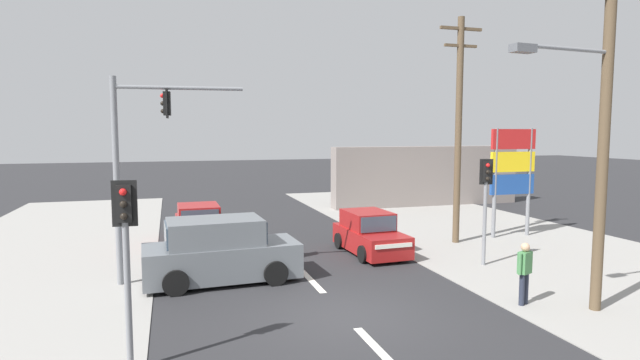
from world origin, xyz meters
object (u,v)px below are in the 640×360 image
Objects in this scene: sedan_crossing_left at (199,226)px; pedestal_signal_right_kerb at (486,194)px; utility_pole_midground_right at (459,126)px; pedestrian_at_kerb at (524,270)px; hatchback_oncoming_mid at (370,234)px; pedestal_signal_left_kerb at (126,243)px; utility_pole_foreground_right at (600,119)px; traffic_signal_mast at (136,153)px; shopping_plaza_sign at (513,167)px; suv_kerbside_parked at (220,252)px.

pedestal_signal_right_kerb is at bearing -34.97° from sedan_crossing_left.
utility_pole_midground_right is 5.45× the size of pedestrian_at_kerb.
pedestal_signal_right_kerb is 2.18× the size of pedestrian_at_kerb.
utility_pole_midground_right reaches higher than hatchback_oncoming_mid.
utility_pole_midground_right is at bearing 71.24° from pedestrian_at_kerb.
pedestal_signal_left_kerb reaches higher than sedan_crossing_left.
utility_pole_midground_right reaches higher than pedestrian_at_kerb.
pedestal_signal_left_kerb is (-10.74, -4.46, 0.00)m from pedestal_signal_right_kerb.
utility_pole_midground_right is (1.04, 7.77, -0.07)m from utility_pole_foreground_right.
sedan_crossing_left is at bearing 145.03° from pedestal_signal_right_kerb.
pedestrian_at_kerb is (9.51, -4.81, -2.91)m from traffic_signal_mast.
shopping_plaza_sign reaches higher than sedan_crossing_left.
shopping_plaza_sign reaches higher than pedestrian_at_kerb.
traffic_signal_mast is 3.76m from suv_kerbside_parked.
pedestrian_at_kerb is at bearing -31.03° from suv_kerbside_parked.
utility_pole_foreground_right is 0.99× the size of utility_pole_midground_right.
utility_pole_foreground_right reaches higher than pedestrian_at_kerb.
traffic_signal_mast is 14.96m from shopping_plaza_sign.
suv_kerbside_parked is at bearing -11.36° from traffic_signal_mast.
utility_pole_foreground_right is 2.37× the size of hatchback_oncoming_mid.
utility_pole_midground_right reaches higher than pedestal_signal_left_kerb.
hatchback_oncoming_mid is at bearing -30.69° from sedan_crossing_left.
utility_pole_midground_right is at bearing 73.05° from pedestal_signal_right_kerb.
sedan_crossing_left is at bearing 149.31° from hatchback_oncoming_mid.
pedestal_signal_right_kerb is 10.99m from sedan_crossing_left.
shopping_plaza_sign is at bearing 64.32° from utility_pole_foreground_right.
shopping_plaza_sign is at bearing 9.52° from traffic_signal_mast.
suv_kerbside_parked is at bearing -164.89° from utility_pole_midground_right.
traffic_signal_mast is 1.41× the size of sedan_crossing_left.
traffic_signal_mast is 1.62× the size of hatchback_oncoming_mid.
pedestal_signal_right_kerb reaches higher than pedestrian_at_kerb.
utility_pole_midground_right is 11.06m from sedan_crossing_left.
traffic_signal_mast is at bearing -170.48° from shopping_plaza_sign.
pedestal_signal_left_kerb is 10.70m from hatchback_oncoming_mid.
suv_kerbside_parked is (-8.58, 0.72, -1.53)m from pedestal_signal_right_kerb.
pedestal_signal_right_kerb is at bearing -6.21° from traffic_signal_mast.
hatchback_oncoming_mid is 5.94m from suv_kerbside_parked.
pedestrian_at_kerb is at bearing -26.81° from traffic_signal_mast.
hatchback_oncoming_mid is at bearing -172.16° from shopping_plaza_sign.
suv_kerbside_parked is 2.83× the size of pedestrian_at_kerb.
pedestrian_at_kerb is (-1.32, 0.83, -3.82)m from utility_pole_foreground_right.
sedan_crossing_left is at bearing 68.68° from traffic_signal_mast.
utility_pole_midground_right is 1.93× the size of shopping_plaza_sign.
hatchback_oncoming_mid is (7.88, 1.53, -3.13)m from traffic_signal_mast.
hatchback_oncoming_mid is 2.27× the size of pedestrian_at_kerb.
pedestal_signal_left_kerb is 0.77× the size of shopping_plaza_sign.
suv_kerbside_parked is at bearing 175.18° from pedestal_signal_right_kerb.
utility_pole_foreground_right reaches higher than pedestal_signal_right_kerb.
hatchback_oncoming_mid is 0.87× the size of sedan_crossing_left.
traffic_signal_mast reaches higher than hatchback_oncoming_mid.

